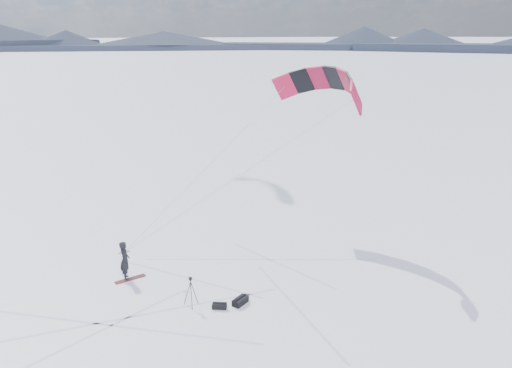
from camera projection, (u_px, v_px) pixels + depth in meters
name	position (u px, v px, depth m)	size (l,w,h in m)	color
ground	(171.00, 306.00, 21.02)	(1800.00, 1800.00, 0.00)	white
horizon_hills	(167.00, 233.00, 20.04)	(704.00, 704.42, 8.36)	black
snow_tracks	(179.00, 305.00, 21.14)	(17.62, 10.25, 0.01)	#A7B8DA
snowkiter	(126.00, 278.00, 23.39)	(0.68, 0.45, 1.86)	black
snowboard	(130.00, 279.00, 23.29)	(1.46, 0.27, 0.04)	maroon
tripod	(191.00, 288.00, 20.81)	(0.61, 0.58, 1.33)	black
gear_bag_a	(240.00, 301.00, 21.15)	(0.83, 0.72, 0.34)	black
gear_bag_b	(219.00, 306.00, 20.83)	(0.67, 0.52, 0.27)	black
power_kite	(326.00, 85.00, 26.82)	(12.73, 6.82, 8.00)	#AB1036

